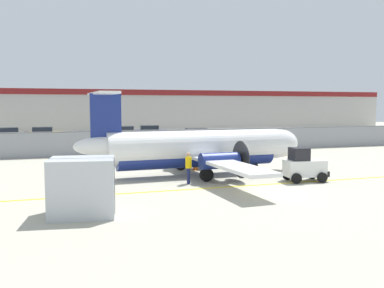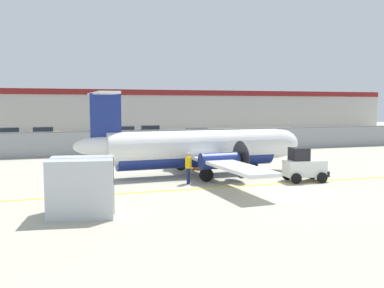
# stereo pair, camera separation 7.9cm
# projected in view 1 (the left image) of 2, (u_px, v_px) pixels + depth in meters

# --- Properties ---
(ground_plane) EXTENTS (140.00, 140.00, 0.01)m
(ground_plane) POSITION_uv_depth(u_px,v_px,m) (242.00, 186.00, 22.28)
(ground_plane) COLOR #B2AD99
(perimeter_fence) EXTENTS (98.00, 0.10, 2.10)m
(perimeter_fence) POSITION_uv_depth(u_px,v_px,m) (165.00, 141.00, 37.32)
(perimeter_fence) COLOR gray
(perimeter_fence) RESTS_ON ground
(parking_lot_strip) EXTENTS (98.00, 17.00, 0.12)m
(parking_lot_strip) POSITION_uv_depth(u_px,v_px,m) (139.00, 142.00, 48.30)
(parking_lot_strip) COLOR #38383A
(parking_lot_strip) RESTS_ON ground
(background_building) EXTENTS (91.00, 8.10, 6.50)m
(background_building) POSITION_uv_depth(u_px,v_px,m) (116.00, 111.00, 65.50)
(background_building) COLOR beige
(background_building) RESTS_ON ground
(commuter_airplane) EXTENTS (14.21, 16.05, 4.92)m
(commuter_airplane) POSITION_uv_depth(u_px,v_px,m) (201.00, 149.00, 25.73)
(commuter_airplane) COLOR white
(commuter_airplane) RESTS_ON ground
(baggage_tug) EXTENTS (2.45, 1.63, 1.88)m
(baggage_tug) POSITION_uv_depth(u_px,v_px,m) (304.00, 166.00, 23.63)
(baggage_tug) COLOR silver
(baggage_tug) RESTS_ON ground
(ground_crew_worker) EXTENTS (0.41, 0.55, 1.70)m
(ground_crew_worker) POSITION_uv_depth(u_px,v_px,m) (189.00, 166.00, 22.83)
(ground_crew_worker) COLOR #191E4C
(ground_crew_worker) RESTS_ON ground
(cargo_container) EXTENTS (2.68, 2.34, 2.20)m
(cargo_container) POSITION_uv_depth(u_px,v_px,m) (82.00, 187.00, 16.27)
(cargo_container) COLOR #B7BCC1
(cargo_container) RESTS_ON ground
(traffic_cone_near_left) EXTENTS (0.36, 0.36, 0.64)m
(traffic_cone_near_left) POSITION_uv_depth(u_px,v_px,m) (296.00, 166.00, 27.64)
(traffic_cone_near_left) COLOR orange
(traffic_cone_near_left) RESTS_ON ground
(traffic_cone_near_right) EXTENTS (0.36, 0.36, 0.64)m
(traffic_cone_near_right) POSITION_uv_depth(u_px,v_px,m) (195.00, 165.00, 27.78)
(traffic_cone_near_right) COLOR orange
(traffic_cone_near_right) RESTS_ON ground
(parked_car_0) EXTENTS (4.36, 2.35, 1.58)m
(parked_car_0) POSITION_uv_depth(u_px,v_px,m) (9.00, 135.00, 48.37)
(parked_car_0) COLOR slate
(parked_car_0) RESTS_ON parking_lot_strip
(parked_car_1) EXTENTS (4.20, 2.00, 1.58)m
(parked_car_1) POSITION_uv_depth(u_px,v_px,m) (44.00, 134.00, 49.70)
(parked_car_1) COLOR #B28C19
(parked_car_1) RESTS_ON parking_lot_strip
(parked_car_2) EXTENTS (4.38, 2.40, 1.58)m
(parked_car_2) POSITION_uv_depth(u_px,v_px,m) (89.00, 140.00, 41.41)
(parked_car_2) COLOR black
(parked_car_2) RESTS_ON parking_lot_strip
(parked_car_3) EXTENTS (4.34, 2.31, 1.58)m
(parked_car_3) POSITION_uv_depth(u_px,v_px,m) (123.00, 133.00, 51.26)
(parked_car_3) COLOR #19662D
(parked_car_3) RESTS_ON parking_lot_strip
(parked_car_4) EXTENTS (4.34, 2.32, 1.58)m
(parked_car_4) POSITION_uv_depth(u_px,v_px,m) (150.00, 132.00, 53.79)
(parked_car_4) COLOR navy
(parked_car_4) RESTS_ON parking_lot_strip
(parked_car_5) EXTENTS (4.30, 2.21, 1.58)m
(parked_car_5) POSITION_uv_depth(u_px,v_px,m) (195.00, 135.00, 47.17)
(parked_car_5) COLOR black
(parked_car_5) RESTS_ON parking_lot_strip
(parked_car_6) EXTENTS (4.26, 2.12, 1.58)m
(parked_car_6) POSITION_uv_depth(u_px,v_px,m) (247.00, 137.00, 45.31)
(parked_car_6) COLOR black
(parked_car_6) RESTS_ON parking_lot_strip
(parked_car_7) EXTENTS (4.34, 2.31, 1.58)m
(parked_car_7) POSITION_uv_depth(u_px,v_px,m) (278.00, 135.00, 48.07)
(parked_car_7) COLOR navy
(parked_car_7) RESTS_ON parking_lot_strip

